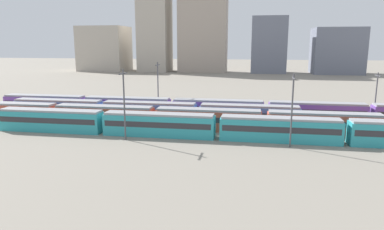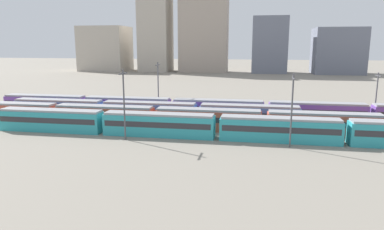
% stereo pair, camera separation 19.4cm
% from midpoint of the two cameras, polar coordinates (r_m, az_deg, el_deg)
% --- Properties ---
extents(ground_plane, '(600.00, 600.00, 0.00)m').
position_cam_midpoint_polar(ground_plane, '(72.62, -20.26, -0.90)').
color(ground_plane, gray).
extents(train_track_0, '(93.60, 3.06, 3.75)m').
position_cam_midpoint_polar(train_track_0, '(55.01, 13.89, -2.23)').
color(train_track_0, teal).
rests_on(train_track_0, ground_plane).
extents(train_track_1, '(93.60, 3.06, 3.75)m').
position_cam_midpoint_polar(train_track_1, '(60.42, 2.55, -0.71)').
color(train_track_1, '#BC4C38').
rests_on(train_track_1, ground_plane).
extents(train_track_2, '(55.80, 3.06, 3.75)m').
position_cam_midpoint_polar(train_track_2, '(67.93, -6.99, 0.56)').
color(train_track_2, '#4C70BC').
rests_on(train_track_2, ground_plane).
extents(train_track_3, '(112.50, 3.06, 3.75)m').
position_cam_midpoint_polar(train_track_3, '(70.19, 11.81, 0.75)').
color(train_track_3, '#6B429E').
rests_on(train_track_3, ground_plane).
extents(catenary_pole_0, '(0.24, 3.20, 10.53)m').
position_cam_midpoint_polar(catenary_pole_0, '(51.47, 15.78, 1.20)').
color(catenary_pole_0, '#4C4C51').
rests_on(catenary_pole_0, ground_plane).
extents(catenary_pole_1, '(0.24, 3.20, 9.30)m').
position_cam_midpoint_polar(catenary_pole_1, '(76.34, 27.56, 3.04)').
color(catenary_pole_1, '#4C4C51').
rests_on(catenary_pole_1, ground_plane).
extents(catenary_pole_2, '(0.24, 3.20, 10.83)m').
position_cam_midpoint_polar(catenary_pole_2, '(54.46, -11.02, 2.13)').
color(catenary_pole_2, '#4C4C51').
rests_on(catenary_pole_2, ground_plane).
extents(catenary_pole_3, '(0.24, 3.20, 10.90)m').
position_cam_midpoint_polar(catenary_pole_3, '(75.42, -5.60, 4.81)').
color(catenary_pole_3, '#4C4C51').
rests_on(catenary_pole_3, ground_plane).
extents(distant_building_0, '(25.21, 21.49, 24.52)m').
position_cam_midpoint_polar(distant_building_0, '(208.11, -13.97, 10.36)').
color(distant_building_0, '#B2A899').
rests_on(distant_building_0, ground_plane).
extents(distant_building_1, '(16.04, 17.21, 51.95)m').
position_cam_midpoint_polar(distant_building_1, '(198.44, -6.10, 14.55)').
color(distant_building_1, '#B2A899').
rests_on(distant_building_1, ground_plane).
extents(distant_building_2, '(25.61, 12.39, 51.76)m').
position_cam_midpoint_polar(distant_building_2, '(192.87, 1.76, 14.68)').
color(distant_building_2, '#A89989').
rests_on(distant_building_2, ground_plane).
extents(distant_building_3, '(17.66, 16.27, 28.68)m').
position_cam_midpoint_polar(distant_building_3, '(190.65, 12.28, 11.00)').
color(distant_building_3, slate).
rests_on(distant_building_3, ground_plane).
extents(distant_building_4, '(23.90, 20.21, 22.85)m').
position_cam_midpoint_polar(distant_building_4, '(194.85, 22.36, 9.57)').
color(distant_building_4, slate).
rests_on(distant_building_4, ground_plane).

